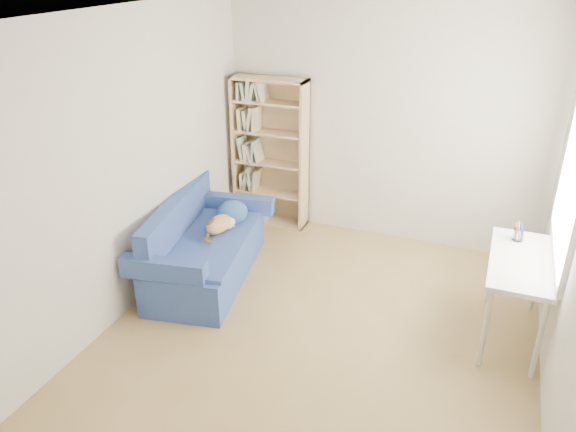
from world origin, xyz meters
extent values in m
plane|color=olive|center=(0.00, 0.00, 0.00)|extent=(4.00, 4.00, 0.00)
cube|color=silver|center=(0.00, 2.00, 1.30)|extent=(3.50, 0.04, 2.60)
cube|color=silver|center=(0.00, -2.00, 1.30)|extent=(3.50, 0.04, 2.60)
cube|color=silver|center=(-1.75, 0.00, 1.30)|extent=(0.04, 4.00, 2.60)
cube|color=white|center=(0.00, 0.00, 2.60)|extent=(3.50, 4.00, 0.04)
cube|color=navy|center=(-1.35, 0.45, 0.20)|extent=(1.03, 1.73, 0.40)
cube|color=navy|center=(-1.66, 0.45, 0.60)|extent=(0.42, 1.62, 0.40)
cube|color=navy|center=(-1.35, 1.18, 0.49)|extent=(0.78, 0.27, 0.18)
cube|color=navy|center=(-1.35, -0.29, 0.49)|extent=(0.78, 0.27, 0.18)
cube|color=navy|center=(-1.33, 0.45, 0.42)|extent=(1.00, 1.60, 0.04)
ellipsoid|color=#2C568F|center=(-1.28, 0.91, 0.52)|extent=(0.31, 0.34, 0.23)
ellipsoid|color=#AB5913|center=(-1.28, 0.61, 0.52)|extent=(0.21, 0.37, 0.15)
ellipsoid|color=silver|center=(-1.23, 0.72, 0.50)|extent=(0.12, 0.16, 0.09)
ellipsoid|color=#39270F|center=(-1.31, 0.57, 0.56)|extent=(0.12, 0.19, 0.07)
sphere|color=#AB5913|center=(-1.27, 0.88, 0.56)|extent=(0.13, 0.13, 0.13)
cone|color=#AB5913|center=(-1.28, 0.91, 0.62)|extent=(0.05, 0.06, 0.06)
cone|color=#AB5913|center=(-1.28, 0.85, 0.62)|extent=(0.05, 0.06, 0.06)
cylinder|color=green|center=(-1.27, 0.81, 0.54)|extent=(0.10, 0.04, 0.10)
cylinder|color=#39270F|center=(-1.30, 0.40, 0.49)|extent=(0.08, 0.15, 0.05)
cube|color=tan|center=(-1.67, 1.85, 0.86)|extent=(0.03, 0.27, 1.73)
cube|color=tan|center=(-0.84, 1.85, 0.86)|extent=(0.03, 0.27, 1.73)
cube|color=tan|center=(-1.25, 1.85, 1.71)|extent=(0.86, 0.27, 0.03)
cube|color=tan|center=(-1.25, 1.85, 0.01)|extent=(0.86, 0.27, 0.03)
cube|color=tan|center=(-1.25, 1.97, 0.86)|extent=(0.86, 0.02, 1.73)
cube|color=white|center=(1.49, 0.52, 0.73)|extent=(0.48, 1.06, 0.04)
cylinder|color=silver|center=(1.68, 1.00, 0.35)|extent=(0.04, 0.04, 0.71)
cylinder|color=silver|center=(1.68, 0.05, 0.35)|extent=(0.04, 0.04, 0.71)
cylinder|color=silver|center=(1.30, 1.00, 0.35)|extent=(0.04, 0.04, 0.71)
cylinder|color=silver|center=(1.30, 0.05, 0.35)|extent=(0.04, 0.04, 0.71)
cylinder|color=white|center=(1.45, 0.86, 0.80)|extent=(0.09, 0.09, 0.10)
camera|label=1|loc=(1.17, -3.77, 2.98)|focal=35.00mm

